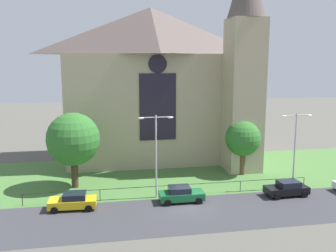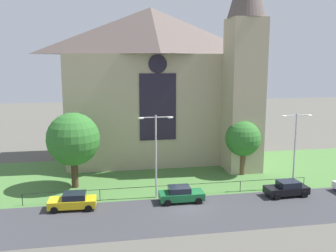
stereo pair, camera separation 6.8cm
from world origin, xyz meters
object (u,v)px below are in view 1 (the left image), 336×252
Objects in this scene: parked_car_green at (181,194)px; parked_car_black at (287,188)px; streetlamp_near at (156,146)px; streetlamp_far at (295,141)px; church_building at (157,83)px; tree_right_near at (243,139)px; parked_car_yellow at (73,201)px; tree_left_near at (73,139)px.

parked_car_green is 0.99× the size of parked_car_black.
streetlamp_near is 14.40m from streetlamp_far.
church_building is 4.08× the size of tree_right_near.
tree_right_near is 0.80× the size of streetlamp_far.
streetlamp_near reaches higher than parked_car_yellow.
parked_car_black is (12.78, -1.81, -4.44)m from streetlamp_near.
tree_left_near is 1.00× the size of streetlamp_far.
tree_right_near is at bearing -79.21° from parked_car_black.
tree_left_near reaches higher than parked_car_yellow.
church_building is 6.08× the size of parked_car_yellow.
church_building reaches higher than streetlamp_near.
parked_car_green is (2.13, -1.54, -4.44)m from streetlamp_near.
tree_left_near reaches higher than tree_right_near.
parked_car_black is at bearing -178.31° from parked_car_yellow.
streetlamp_near is at bearing -166.46° from parked_car_yellow.
tree_left_near is 1.86× the size of parked_car_black.
streetlamp_near reaches higher than parked_car_green.
streetlamp_near is at bearing 144.84° from parked_car_green.
parked_car_yellow is at bearing -179.47° from parked_car_green.
church_building is 15.57m from tree_left_near.
parked_car_green is at bearing -3.95° from parked_car_black.
church_building reaches higher than parked_car_green.
streetlamp_near is (8.00, -4.51, 0.02)m from tree_left_near.
parked_car_green is at bearing -172.86° from streetlamp_far.
streetlamp_near is (-11.02, -5.69, 0.92)m from tree_right_near.
parked_car_green is (9.93, -0.01, 0.00)m from parked_car_yellow.
church_building is at bearing 44.97° from tree_left_near.
streetlamp_near is 1.90× the size of parked_car_yellow.
tree_right_near is 11.98m from parked_car_green.
streetlamp_far is (22.40, -4.51, -0.09)m from tree_left_near.
parked_car_green is at bearing -30.82° from tree_left_near.
parked_car_black is (-1.62, -1.81, -4.33)m from streetlamp_far.
parked_car_black is at bearing -76.73° from tree_right_near.
tree_right_near is 12.43m from streetlamp_near.
streetlamp_near is at bearing -152.69° from tree_right_near.
streetlamp_near is at bearing -10.54° from parked_car_black.
parked_car_yellow and parked_car_green have the same top height.
streetlamp_far is 22.67m from parked_car_yellow.
church_building is at bearing 133.08° from tree_right_near.
tree_left_near is 1.89× the size of parked_car_green.
tree_left_near is at bearing 150.60° from streetlamp_near.
tree_right_near reaches higher than parked_car_yellow.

